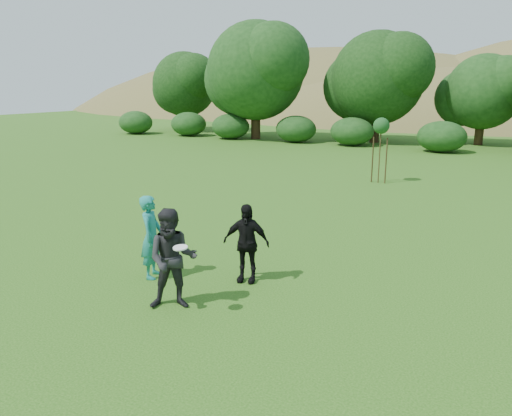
{
  "coord_description": "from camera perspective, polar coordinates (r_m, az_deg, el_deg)",
  "views": [
    {
      "loc": [
        6.0,
        -8.11,
        4.24
      ],
      "look_at": [
        0.0,
        3.0,
        1.1
      ],
      "focal_mm": 35.0,
      "sensor_mm": 36.0,
      "label": 1
    }
  ],
  "objects": [
    {
      "name": "tree_row",
      "position": [
        36.9,
        24.83,
        13.72
      ],
      "size": [
        53.92,
        10.38,
        9.62
      ],
      "color": "#3A2616",
      "rests_on": "ground"
    },
    {
      "name": "player_teal",
      "position": [
        11.35,
        -11.87,
        -3.25
      ],
      "size": [
        0.67,
        0.8,
        1.88
      ],
      "primitive_type": "imported",
      "rotation": [
        0.0,
        0.0,
        1.95
      ],
      "color": "#1B7D75",
      "rests_on": "ground"
    },
    {
      "name": "player_black",
      "position": [
        10.89,
        -1.14,
        -4.02
      ],
      "size": [
        1.1,
        0.66,
        1.76
      ],
      "primitive_type": "imported",
      "rotation": [
        0.0,
        0.0,
        0.24
      ],
      "color": "black",
      "rests_on": "ground"
    },
    {
      "name": "player_grey",
      "position": [
        9.71,
        -9.51,
        -5.79
      ],
      "size": [
        1.21,
        1.14,
        1.98
      ],
      "primitive_type": "imported",
      "rotation": [
        0.0,
        0.0,
        0.54
      ],
      "color": "black",
      "rests_on": "ground"
    },
    {
      "name": "frisbee",
      "position": [
        9.14,
        -8.65,
        -4.5
      ],
      "size": [
        0.27,
        0.27,
        0.05
      ],
      "color": "white",
      "rests_on": "ground"
    },
    {
      "name": "ground",
      "position": [
        10.95,
        -7.58,
        -8.96
      ],
      "size": [
        120.0,
        120.0,
        0.0
      ],
      "primitive_type": "plane",
      "color": "#19470C",
      "rests_on": "ground"
    },
    {
      "name": "hillside",
      "position": [
        78.53,
        22.96,
        0.95
      ],
      "size": [
        150.0,
        72.0,
        52.0
      ],
      "color": "olive",
      "rests_on": "ground"
    },
    {
      "name": "sapling",
      "position": [
        22.44,
        14.12,
        8.91
      ],
      "size": [
        0.7,
        0.7,
        2.85
      ],
      "color": "#3E2E18",
      "rests_on": "ground"
    }
  ]
}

